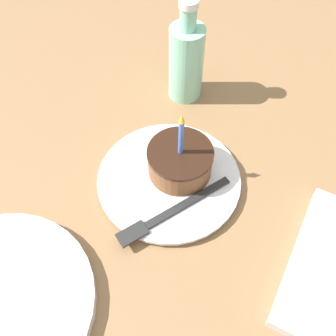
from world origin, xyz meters
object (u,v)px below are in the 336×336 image
Objects in this scene: fork at (168,214)px; bottle at (186,60)px; plate at (168,179)px; cake_slice at (180,161)px.

fork is 0.92× the size of bottle.
cake_slice reaches higher than plate.
cake_slice is 0.20m from bottle.
cake_slice is 0.09m from fork.
plate is at bearing -27.54° from cake_slice.
fork is (0.08, 0.02, -0.02)m from cake_slice.
bottle is at bearing -161.12° from plate.
bottle reaches higher than cake_slice.
fork is at bearing 21.16° from bottle.
plate is at bearing 18.88° from bottle.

